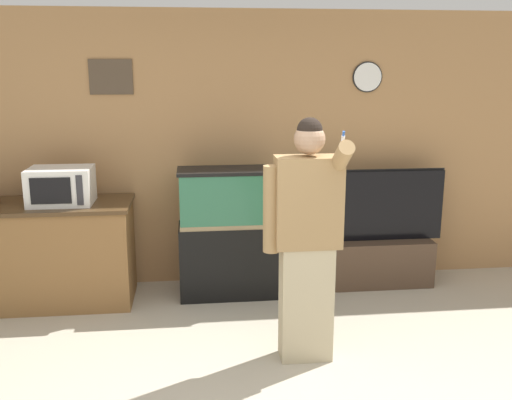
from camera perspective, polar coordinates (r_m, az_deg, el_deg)
name	(u,v)px	position (r m, az deg, el deg)	size (l,w,h in m)	color
wall_back_paneled	(229,150)	(5.50, -2.76, 5.03)	(10.00, 0.08, 2.60)	#A87A4C
counter_island	(48,253)	(5.43, -20.09, -5.03)	(1.51, 0.68, 0.92)	brown
microwave	(61,186)	(5.20, -18.91, 1.35)	(0.53, 0.40, 0.32)	white
aquarium_on_stand	(230,233)	(5.24, -2.63, -3.29)	(0.93, 0.41, 1.19)	black
tv_on_stand	(371,250)	(5.68, 11.45, -4.96)	(1.39, 0.40, 1.14)	#4C3828
person_standing	(306,238)	(4.02, 5.03, -3.81)	(0.55, 0.42, 1.76)	#BCAD89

